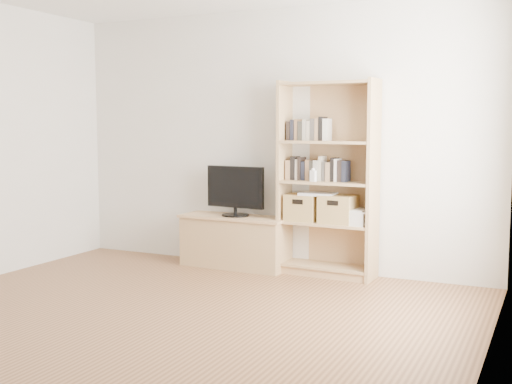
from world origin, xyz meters
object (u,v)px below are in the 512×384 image
Objects in this scene: bookshelf at (327,179)px; basket_right at (338,209)px; baby_monitor at (313,176)px; basket_left at (303,207)px; television at (235,191)px; tv_stand at (236,243)px; laptop at (318,194)px.

basket_right is at bearing -2.60° from bookshelf.
baby_monitor reaches higher than basket_left.
basket_left is at bearing 9.46° from television.
tv_stand is 1.19m from bookshelf.
bookshelf is 2.88× the size of television.
bookshelf reaches higher than basket_left.
baby_monitor reaches higher than tv_stand.
baby_monitor is at bearing -33.98° from basket_left.
tv_stand is at bearing -170.11° from baby_monitor.
tv_stand is at bearing -173.86° from basket_right.
baby_monitor is at bearing -153.77° from basket_right.
television is at bearing -174.94° from bookshelf.
tv_stand is 3.26× the size of laptop.
television is at bearing 0.00° from tv_stand.
laptop is at bearing -3.27° from basket_left.
bookshelf reaches higher than tv_stand.
tv_stand is 1.68× the size of television.
basket_right is at bearing 35.46° from baby_monitor.
tv_stand is 0.59× the size of bookshelf.
basket_left is (-0.25, 0.01, -0.29)m from bookshelf.
laptop reaches higher than basket_right.
television reaches higher than basket_right.
baby_monitor is (0.86, -0.06, 0.19)m from television.
bookshelf is 0.17m from laptop.
basket_left is at bearing -178.81° from bookshelf.
laptop is at bearing -175.39° from basket_right.
baby_monitor is (-0.11, -0.10, 0.03)m from bookshelf.
laptop is at bearing 3.27° from tv_stand.
television reaches higher than tv_stand.
basket_right is (0.22, 0.09, -0.31)m from baby_monitor.
bookshelf is at bearing 56.12° from baby_monitor.
television is 2.01× the size of basket_right.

